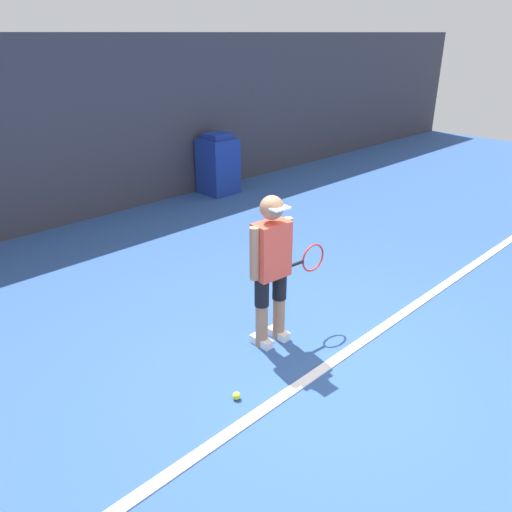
{
  "coord_description": "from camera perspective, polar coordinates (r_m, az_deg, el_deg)",
  "views": [
    {
      "loc": [
        -3.01,
        -2.12,
        2.81
      ],
      "look_at": [
        0.02,
        0.97,
        0.86
      ],
      "focal_mm": 35.0,
      "sensor_mm": 36.0,
      "label": 1
    }
  ],
  "objects": [
    {
      "name": "covered_chair",
      "position": [
        9.53,
        -4.38,
        10.36
      ],
      "size": [
        0.61,
        0.61,
        1.13
      ],
      "color": "navy",
      "rests_on": "ground_plane"
    },
    {
      "name": "court_baseline",
      "position": [
        4.68,
        7.41,
        -12.81
      ],
      "size": [
        21.6,
        0.1,
        0.01
      ],
      "color": "white",
      "rests_on": "ground_plane"
    },
    {
      "name": "back_wall",
      "position": [
        8.19,
        -22.77,
        12.53
      ],
      "size": [
        24.0,
        0.1,
        2.81
      ],
      "color": "#383842",
      "rests_on": "ground_plane"
    },
    {
      "name": "ground_plane",
      "position": [
        4.63,
        8.47,
        -13.41
      ],
      "size": [
        24.0,
        24.0,
        0.0
      ],
      "primitive_type": "plane",
      "color": "#2D5193"
    },
    {
      "name": "tennis_player",
      "position": [
        4.64,
        1.85,
        -1.08
      ],
      "size": [
        0.94,
        0.3,
        1.51
      ],
      "rotation": [
        0.0,
        0.0,
        -0.1
      ],
      "color": "#A37556",
      "rests_on": "ground_plane"
    },
    {
      "name": "tennis_ball",
      "position": [
        4.33,
        -2.24,
        -15.68
      ],
      "size": [
        0.07,
        0.07,
        0.07
      ],
      "color": "#D1E533",
      "rests_on": "ground_plane"
    }
  ]
}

